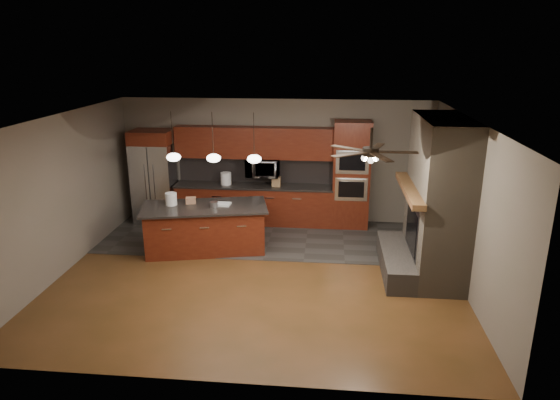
# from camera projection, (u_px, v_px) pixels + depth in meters

# --- Properties ---
(ground) EXTENTS (7.00, 7.00, 0.00)m
(ground) POSITION_uv_depth(u_px,v_px,m) (258.00, 275.00, 8.94)
(ground) COLOR brown
(ground) RESTS_ON ground
(ceiling) EXTENTS (7.00, 6.00, 0.02)m
(ceiling) POSITION_uv_depth(u_px,v_px,m) (256.00, 118.00, 8.10)
(ceiling) COLOR white
(ceiling) RESTS_ON back_wall
(back_wall) EXTENTS (7.00, 0.02, 2.80)m
(back_wall) POSITION_uv_depth(u_px,v_px,m) (276.00, 161.00, 11.37)
(back_wall) COLOR #71645A
(back_wall) RESTS_ON ground
(right_wall) EXTENTS (0.02, 6.00, 2.80)m
(right_wall) POSITION_uv_depth(u_px,v_px,m) (468.00, 206.00, 8.20)
(right_wall) COLOR #71645A
(right_wall) RESTS_ON ground
(left_wall) EXTENTS (0.02, 6.00, 2.80)m
(left_wall) POSITION_uv_depth(u_px,v_px,m) (62.00, 194.00, 8.85)
(left_wall) COLOR #71645A
(left_wall) RESTS_ON ground
(slate_tile_patch) EXTENTS (7.00, 2.40, 0.01)m
(slate_tile_patch) POSITION_uv_depth(u_px,v_px,m) (270.00, 237.00, 10.65)
(slate_tile_patch) COLOR #353330
(slate_tile_patch) RESTS_ON ground
(fireplace_column) EXTENTS (1.30, 2.10, 2.80)m
(fireplace_column) POSITION_uv_depth(u_px,v_px,m) (434.00, 204.00, 8.65)
(fireplace_column) COLOR brown
(fireplace_column) RESTS_ON ground
(back_cabinetry) EXTENTS (3.59, 0.64, 2.20)m
(back_cabinetry) POSITION_uv_depth(u_px,v_px,m) (254.00, 185.00, 11.33)
(back_cabinetry) COLOR #612312
(back_cabinetry) RESTS_ON ground
(oven_tower) EXTENTS (0.80, 0.63, 2.38)m
(oven_tower) POSITION_uv_depth(u_px,v_px,m) (351.00, 175.00, 10.98)
(oven_tower) COLOR #612312
(oven_tower) RESTS_ON ground
(microwave) EXTENTS (0.73, 0.41, 0.50)m
(microwave) POSITION_uv_depth(u_px,v_px,m) (263.00, 168.00, 11.19)
(microwave) COLOR silver
(microwave) RESTS_ON back_cabinetry
(refrigerator) EXTENTS (0.91, 0.75, 2.12)m
(refrigerator) POSITION_uv_depth(u_px,v_px,m) (154.00, 177.00, 11.37)
(refrigerator) COLOR silver
(refrigerator) RESTS_ON ground
(kitchen_island) EXTENTS (2.61, 1.60, 0.92)m
(kitchen_island) POSITION_uv_depth(u_px,v_px,m) (205.00, 228.00, 9.89)
(kitchen_island) COLOR #612312
(kitchen_island) RESTS_ON ground
(white_bucket) EXTENTS (0.31, 0.31, 0.24)m
(white_bucket) POSITION_uv_depth(u_px,v_px,m) (171.00, 199.00, 9.79)
(white_bucket) COLOR white
(white_bucket) RESTS_ON kitchen_island
(paint_can) EXTENTS (0.18, 0.18, 0.11)m
(paint_can) POSITION_uv_depth(u_px,v_px,m) (214.00, 204.00, 9.69)
(paint_can) COLOR silver
(paint_can) RESTS_ON kitchen_island
(paint_tray) EXTENTS (0.37, 0.27, 0.04)m
(paint_tray) POSITION_uv_depth(u_px,v_px,m) (222.00, 204.00, 9.82)
(paint_tray) COLOR silver
(paint_tray) RESTS_ON kitchen_island
(cardboard_box) EXTENTS (0.22, 0.19, 0.12)m
(cardboard_box) POSITION_uv_depth(u_px,v_px,m) (191.00, 200.00, 9.90)
(cardboard_box) COLOR #9D6E51
(cardboard_box) RESTS_ON kitchen_island
(counter_bucket) EXTENTS (0.28, 0.28, 0.27)m
(counter_bucket) POSITION_uv_depth(u_px,v_px,m) (226.00, 178.00, 11.30)
(counter_bucket) COLOR white
(counter_bucket) RESTS_ON back_cabinetry
(counter_box) EXTENTS (0.20, 0.16, 0.21)m
(counter_box) POSITION_uv_depth(u_px,v_px,m) (276.00, 182.00, 11.15)
(counter_box) COLOR #94724C
(counter_box) RESTS_ON back_cabinetry
(pendant_left) EXTENTS (0.26, 0.26, 0.92)m
(pendant_left) POSITION_uv_depth(u_px,v_px,m) (174.00, 157.00, 9.17)
(pendant_left) COLOR black
(pendant_left) RESTS_ON ceiling
(pendant_center) EXTENTS (0.26, 0.26, 0.92)m
(pendant_center) POSITION_uv_depth(u_px,v_px,m) (214.00, 158.00, 9.10)
(pendant_center) COLOR black
(pendant_center) RESTS_ON ceiling
(pendant_right) EXTENTS (0.26, 0.26, 0.92)m
(pendant_right) POSITION_uv_depth(u_px,v_px,m) (254.00, 159.00, 9.03)
(pendant_right) COLOR black
(pendant_right) RESTS_ON ceiling
(ceiling_fan) EXTENTS (1.27, 1.33, 0.41)m
(ceiling_fan) POSITION_uv_depth(u_px,v_px,m) (371.00, 151.00, 7.28)
(ceiling_fan) COLOR black
(ceiling_fan) RESTS_ON ceiling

